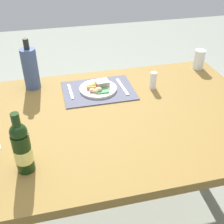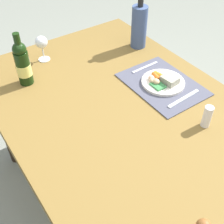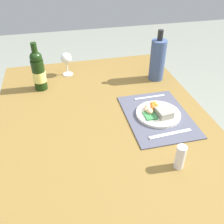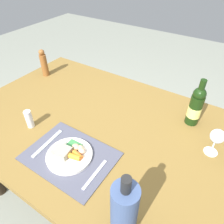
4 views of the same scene
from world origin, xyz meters
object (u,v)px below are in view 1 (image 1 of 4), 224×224
at_px(dinner_plate, 98,88).
at_px(fork, 122,87).
at_px(water_tumbler, 199,61).
at_px(cooler_bottle, 30,68).
at_px(salt_shaker, 153,80).
at_px(wine_bottle, 22,148).
at_px(knife, 71,91).
at_px(dining_table, 116,129).

relative_size(dinner_plate, fork, 1.06).
height_order(dinner_plate, water_tumbler, water_tumbler).
height_order(cooler_bottle, salt_shaker, cooler_bottle).
bearing_deg(cooler_bottle, wine_bottle, 86.97).
height_order(dinner_plate, cooler_bottle, cooler_bottle).
bearing_deg(knife, salt_shaker, 171.53).
relative_size(knife, cooler_bottle, 0.57).
distance_m(dinner_plate, knife, 0.17).
bearing_deg(dining_table, water_tumbler, -148.64).
height_order(fork, salt_shaker, salt_shaker).
height_order(knife, wine_bottle, wine_bottle).
distance_m(fork, water_tumbler, 0.60).
bearing_deg(cooler_bottle, dinner_plate, 160.13).
bearing_deg(dining_table, fork, -111.82).
height_order(salt_shaker, water_tumbler, water_tumbler).
xyz_separation_m(dinner_plate, knife, (0.17, -0.02, -0.01)).
relative_size(dinner_plate, cooler_bottle, 0.72).
relative_size(fork, wine_bottle, 0.75).
xyz_separation_m(knife, salt_shaker, (-0.50, 0.06, 0.04)).
distance_m(dining_table, cooler_bottle, 0.63).
xyz_separation_m(water_tumbler, wine_bottle, (1.15, 0.72, 0.06)).
xyz_separation_m(dining_table, cooler_bottle, (0.42, -0.41, 0.23)).
height_order(dinner_plate, fork, dinner_plate).
distance_m(dining_table, fork, 0.31).
relative_size(cooler_bottle, salt_shaker, 2.91).
distance_m(knife, cooler_bottle, 0.27).
relative_size(knife, water_tumbler, 1.33).
distance_m(water_tumbler, wine_bottle, 1.36).
bearing_deg(dining_table, wine_bottle, 33.00).
height_order(dining_table, salt_shaker, salt_shaker).
xyz_separation_m(dining_table, fork, (-0.11, -0.28, 0.10)).
height_order(fork, wine_bottle, wine_bottle).
relative_size(cooler_bottle, water_tumbler, 2.35).
height_order(knife, cooler_bottle, cooler_bottle).
distance_m(dining_table, salt_shaker, 0.40).
bearing_deg(dinner_plate, salt_shaker, 172.22).
height_order(fork, water_tumbler, water_tumbler).
xyz_separation_m(dining_table, water_tumbler, (-0.69, -0.42, 0.15)).
bearing_deg(water_tumbler, wine_bottle, 32.02).
relative_size(dining_table, salt_shaker, 14.97).
distance_m(dinner_plate, cooler_bottle, 0.42).
bearing_deg(salt_shaker, cooler_bottle, -14.41).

